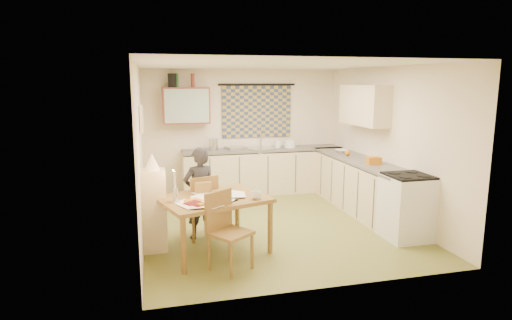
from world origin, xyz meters
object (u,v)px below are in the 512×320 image
object	(u,v)px
counter_right	(360,185)
person	(200,193)
stove	(407,207)
chair_far	(200,218)
dining_table	(214,224)
counter_back	(264,171)
shelf_stand	(154,211)

from	to	relation	value
counter_right	person	size ratio (longest dim) A/B	2.20
stove	chair_far	distance (m)	3.00
dining_table	person	size ratio (longest dim) A/B	1.18
counter_back	dining_table	xyz separation A→B (m)	(-1.46, -2.85, -0.07)
dining_table	shelf_stand	xyz separation A→B (m)	(-0.76, 0.22, 0.18)
counter_back	shelf_stand	distance (m)	3.45
person	shelf_stand	size ratio (longest dim) A/B	1.20
chair_far	counter_right	bearing A→B (deg)	174.05
counter_back	dining_table	distance (m)	3.20
dining_table	shelf_stand	size ratio (longest dim) A/B	1.42
counter_right	chair_far	bearing A→B (deg)	-166.94
stove	shelf_stand	size ratio (longest dim) A/B	0.85
counter_back	stove	bearing A→B (deg)	-66.70
counter_back	counter_right	xyz separation A→B (m)	(1.31, -1.61, -0.00)
dining_table	chair_far	bearing A→B (deg)	84.23
counter_right	shelf_stand	distance (m)	3.69
counter_right	dining_table	distance (m)	3.04
counter_back	shelf_stand	size ratio (longest dim) A/B	2.96
stove	shelf_stand	world-z (taller)	shelf_stand
counter_back	counter_right	world-z (taller)	same
counter_right	dining_table	xyz separation A→B (m)	(-2.78, -1.23, -0.07)
stove	dining_table	distance (m)	2.79
dining_table	chair_far	xyz separation A→B (m)	(-0.12, 0.56, -0.09)
counter_back	stove	xyz separation A→B (m)	(1.31, -3.05, 0.02)
chair_far	shelf_stand	bearing A→B (deg)	9.34
counter_back	chair_far	distance (m)	2.78
shelf_stand	counter_right	bearing A→B (deg)	16.06
counter_back	shelf_stand	xyz separation A→B (m)	(-2.23, -2.63, 0.11)
counter_back	counter_right	distance (m)	2.08
stove	dining_table	bearing A→B (deg)	175.87
counter_back	person	size ratio (longest dim) A/B	2.46
person	stove	bearing A→B (deg)	149.56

